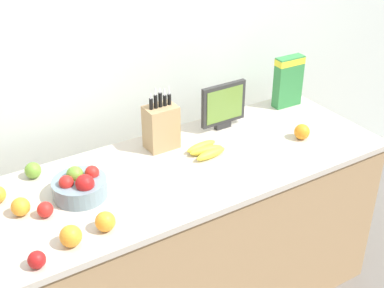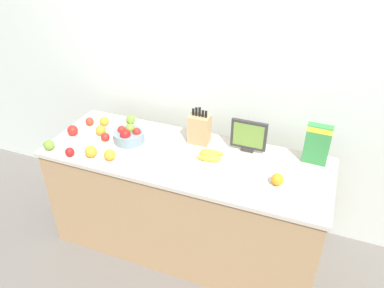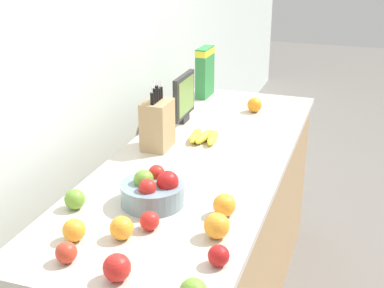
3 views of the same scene
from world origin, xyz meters
name	(u,v)px [view 3 (image 3 of 3)]	position (x,y,z in m)	size (l,w,h in m)	color
wall_back	(75,47)	(0.00, 0.58, 1.30)	(9.00, 0.06, 2.60)	silver
counter	(200,242)	(0.00, 0.00, 0.43)	(2.02, 0.72, 0.87)	tan
knife_block	(157,124)	(0.03, 0.21, 0.98)	(0.15, 0.11, 0.32)	tan
small_monitor	(184,97)	(0.39, 0.22, 1.00)	(0.25, 0.03, 0.24)	#2D2D2D
cereal_box	(205,70)	(0.85, 0.25, 1.02)	(0.17, 0.07, 0.29)	#338442
fruit_bowl	(153,190)	(-0.46, 0.03, 0.92)	(0.23, 0.23, 0.13)	gray
banana_bunch	(204,137)	(0.18, 0.04, 0.89)	(0.17, 0.14, 0.04)	yellow
apple_by_knife_block	(66,252)	(-0.87, 0.13, 0.90)	(0.07, 0.07, 0.07)	red
apple_near_bananas	(117,268)	(-0.90, -0.05, 0.91)	(0.08, 0.08, 0.08)	red
apple_middle	(219,256)	(-0.75, -0.29, 0.90)	(0.06, 0.06, 0.06)	red
apple_rear	(150,221)	(-0.63, -0.03, 0.90)	(0.06, 0.06, 0.06)	red
apple_rightmost	(75,199)	(-0.58, 0.27, 0.90)	(0.07, 0.07, 0.07)	#6B9E33
orange_by_cereal	(74,230)	(-0.76, 0.17, 0.90)	(0.07, 0.07, 0.07)	orange
orange_mid_left	(217,226)	(-0.60, -0.25, 0.91)	(0.08, 0.08, 0.08)	orange
orange_back_center	(122,228)	(-0.71, 0.03, 0.90)	(0.08, 0.08, 0.08)	orange
orange_front_right	(224,205)	(-0.46, -0.23, 0.91)	(0.08, 0.08, 0.08)	orange
orange_near_bowl	(255,105)	(0.66, -0.09, 0.91)	(0.08, 0.08, 0.08)	orange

